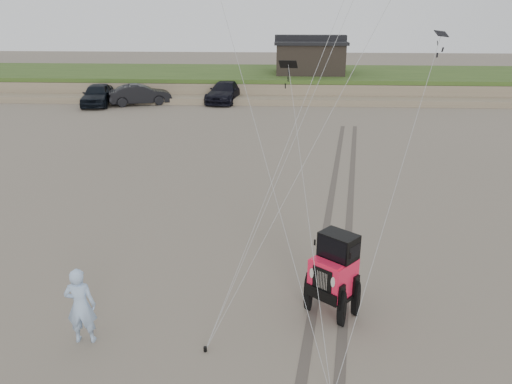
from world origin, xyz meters
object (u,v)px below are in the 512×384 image
truck_b (140,95)px  truck_c (225,92)px  man (81,306)px  jeep (333,283)px  truck_a (98,95)px  cabin (310,56)px

truck_b → truck_c: size_ratio=0.86×
man → truck_c: bearing=-94.5°
truck_c → man: bearing=-80.2°
jeep → man: (-5.92, -1.49, 0.08)m
jeep → man: bearing=-125.7°
truck_a → jeep: bearing=-67.8°
truck_c → truck_a: bearing=-158.5°
jeep → man: man is taller
truck_a → jeep: 32.53m
truck_a → man: 31.42m
cabin → truck_c: cabin is taller
jeep → truck_a: bearing=160.1°
cabin → truck_c: 9.35m
truck_b → man: 30.94m
truck_a → truck_c: truck_a is taller
truck_b → jeep: (12.96, -28.63, 0.07)m
man → truck_b: bearing=-81.9°
cabin → man: (-6.81, -37.36, -2.28)m
truck_c → jeep: size_ratio=1.21×
truck_a → truck_c: bearing=4.4°
man → truck_a: bearing=-75.8°
cabin → truck_b: bearing=-152.4°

